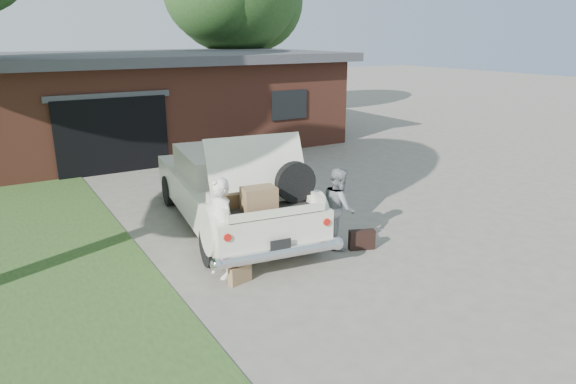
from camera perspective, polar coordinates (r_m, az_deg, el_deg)
ground at (r=9.53m, az=1.88°, el=-7.25°), size 90.00×90.00×0.00m
house at (r=19.73m, az=-14.25°, el=10.03°), size 12.80×7.80×3.30m
sedan at (r=10.88m, az=-6.36°, el=0.40°), size 2.86×5.80×2.20m
woman_left at (r=8.59m, az=-7.54°, el=-4.02°), size 0.51×0.69×1.71m
woman_right at (r=9.84m, az=5.64°, el=-1.70°), size 0.84×0.92×1.54m
suitcase_left at (r=8.57m, az=-5.37°, el=-9.08°), size 0.42×0.21×0.31m
suitcase_right at (r=9.90m, az=8.20°, el=-5.27°), size 0.52×0.33×0.38m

